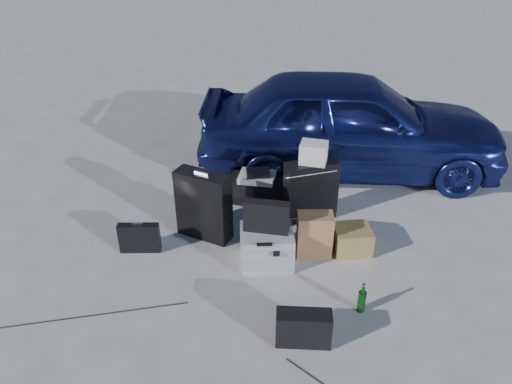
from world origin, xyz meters
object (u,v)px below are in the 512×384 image
Objects in this scene: pelican_case at (267,247)px; cardboard_box at (352,240)px; green_bottle at (362,298)px; duffel_bag at (256,191)px; suitcase_left at (204,205)px; car at (350,123)px; briefcase at (139,238)px; suitcase_right at (311,190)px.

cardboard_box is at bearing 8.04° from pelican_case.
green_bottle is (0.87, -0.56, -0.04)m from pelican_case.
pelican_case is at bearing -66.58° from duffel_bag.
suitcase_left reaches higher than green_bottle.
pelican_case is 1.77× the size of green_bottle.
car is 2.67m from green_bottle.
briefcase is 0.55× the size of suitcase_left.
cardboard_box is at bearing 16.55° from suitcase_left.
briefcase is 0.71m from suitcase_left.
suitcase_right reaches higher than duffel_bag.
car is at bearing 68.07° from suitcase_left.
suitcase_left is at bearing 141.73° from pelican_case.
suitcase_left is at bearing 22.59° from briefcase.
suitcase_left is at bearing -111.44° from duffel_bag.
pelican_case is at bearing -8.04° from suitcase_left.
car is at bearing 57.59° from pelican_case.
briefcase is (-1.27, 0.02, -0.02)m from pelican_case.
suitcase_left is (-1.51, -1.70, -0.27)m from car.
cardboard_box is at bearing 93.38° from green_bottle.
briefcase is at bearing -123.56° from duffel_bag.
pelican_case reaches higher than green_bottle.
car is 1.85m from cardboard_box.
car is 6.00× the size of duffel_bag.
pelican_case is (-0.83, -2.06, -0.46)m from car.
suitcase_right is 1.09× the size of duffel_bag.
suitcase_left reaches higher than cardboard_box.
car is 13.41× the size of green_bottle.
duffel_bag is (1.04, 1.05, -0.00)m from briefcase.
briefcase reaches higher than duffel_bag.
car is 5.08× the size of suitcase_left.
suitcase_left is 2.06× the size of cardboard_box.
briefcase is at bearing -129.91° from suitcase_left.
car is 7.56× the size of pelican_case.
duffel_bag is at bearing 143.20° from cardboard_box.
car is 1.33m from suitcase_right.
duffel_bag is (0.45, 0.71, -0.21)m from suitcase_left.
suitcase_right reaches higher than green_bottle.
pelican_case is 0.79× the size of duffel_bag.
cardboard_box is (2.10, 0.26, -0.02)m from briefcase.
briefcase is at bearing 168.75° from pelican_case.
duffel_bag is (-0.62, 0.23, -0.18)m from suitcase_right.
cardboard_box is 0.84m from green_bottle.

